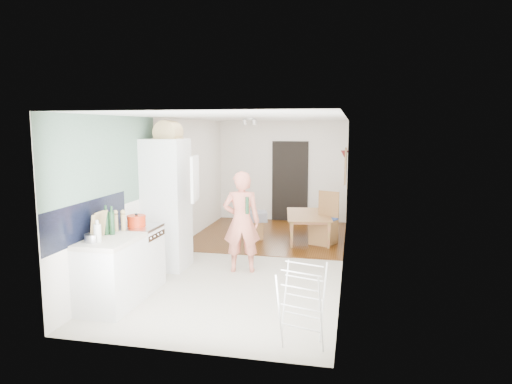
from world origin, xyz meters
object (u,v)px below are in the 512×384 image
at_px(dining_chair, 324,219).
at_px(dining_table, 310,229).
at_px(drying_rack, 302,306).
at_px(person, 242,213).
at_px(stool, 256,230).

bearing_deg(dining_chair, dining_table, 156.97).
bearing_deg(drying_rack, person, 134.78).
relative_size(stool, drying_rack, 0.45).
height_order(person, dining_table, person).
bearing_deg(person, dining_table, -122.29).
distance_m(person, dining_table, 2.61).
height_order(person, drying_rack, person).
xyz_separation_m(dining_table, drying_rack, (0.36, -4.69, 0.20)).
relative_size(person, dining_chair, 1.84).
bearing_deg(drying_rack, dining_table, 111.33).
bearing_deg(person, stool, -95.74).
xyz_separation_m(stool, drying_rack, (1.47, -4.52, 0.24)).
bearing_deg(person, dining_chair, -132.08).
distance_m(person, stool, 2.31).
bearing_deg(stool, drying_rack, -72.02).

